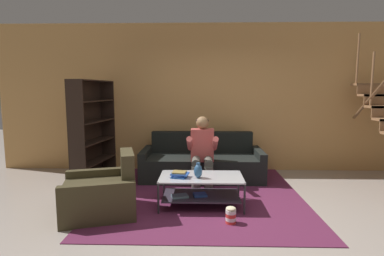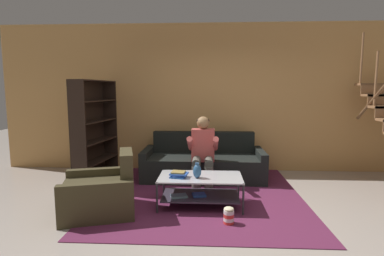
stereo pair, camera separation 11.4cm
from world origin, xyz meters
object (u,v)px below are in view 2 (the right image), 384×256
couch (203,163)px  armchair (102,193)px  vase (197,171)px  popcorn_tub (229,216)px  bookshelf (92,138)px  person_seated_center (203,149)px  book_stack (179,174)px  coffee_table (200,186)px

couch → armchair: couch is taller
vase → popcorn_tub: bearing=-50.3°
bookshelf → armchair: bearing=-64.8°
person_seated_center → armchair: person_seated_center is taller
book_stack → vase: bearing=-5.1°
couch → vase: 1.44m
couch → coffee_table: size_ratio=1.90×
couch → book_stack: couch is taller
person_seated_center → armchair: 1.76m
armchair → book_stack: bearing=13.9°
book_stack → bookshelf: bearing=145.2°
coffee_table → vase: bearing=-112.8°
armchair → coffee_table: bearing=13.2°
person_seated_center → popcorn_tub: bearing=-76.3°
person_seated_center → book_stack: size_ratio=4.54×
couch → vase: couch is taller
person_seated_center → armchair: (-1.31, -1.12, -0.38)m
popcorn_tub → coffee_table: bearing=123.3°
book_stack → armchair: (-0.99, -0.25, -0.20)m
coffee_table → vase: (-0.03, -0.08, 0.24)m
coffee_table → armchair: armchair is taller
bookshelf → armchair: 1.62m
bookshelf → coffee_table: bearing=-29.4°
book_stack → couch: bearing=77.2°
armchair → popcorn_tub: (1.65, -0.26, -0.16)m
vase → person_seated_center: bearing=86.0°
coffee_table → popcorn_tub: bearing=-56.7°
couch → person_seated_center: person_seated_center is taller
person_seated_center → vase: size_ratio=5.58×
person_seated_center → popcorn_tub: person_seated_center is taller
coffee_table → bookshelf: 2.27m
vase → book_stack: size_ratio=0.81×
bookshelf → popcorn_tub: size_ratio=8.26×
person_seated_center → vase: 0.91m
coffee_table → book_stack: (-0.29, -0.06, 0.18)m
bookshelf → armchair: size_ratio=1.65×
book_stack → armchair: bearing=-166.1°
book_stack → bookshelf: size_ratio=0.15×
book_stack → popcorn_tub: 0.90m
couch → armchair: size_ratio=2.02×
couch → popcorn_tub: (0.34, -1.90, -0.17)m
couch → bookshelf: bearing=-172.6°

